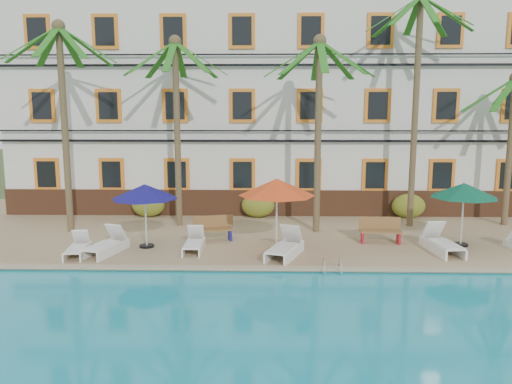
{
  "coord_description": "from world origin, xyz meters",
  "views": [
    {
      "loc": [
        -0.36,
        -15.54,
        5.03
      ],
      "look_at": [
        -0.79,
        3.0,
        2.0
      ],
      "focal_mm": 35.0,
      "sensor_mm": 36.0,
      "label": 1
    }
  ],
  "objects_px": {
    "palm_c": "(319,107)",
    "umbrella_red": "(277,188)",
    "lounger_c": "(194,243)",
    "lounger_d": "(285,247)",
    "pool_ladder": "(332,271)",
    "bench_right": "(380,230)",
    "lounger_e": "(441,243)",
    "lounger_a": "(78,248)",
    "umbrella_green": "(464,191)",
    "lounger_b": "(106,245)",
    "palm_e": "(512,126)",
    "bench_left": "(212,228)",
    "palm_a": "(63,99)",
    "palm_b": "(177,105)",
    "palm_d": "(417,81)",
    "umbrella_blue": "(145,192)"
  },
  "relations": [
    {
      "from": "lounger_e",
      "to": "bench_left",
      "type": "distance_m",
      "value": 8.11
    },
    {
      "from": "lounger_a",
      "to": "pool_ladder",
      "type": "xyz_separation_m",
      "value": [
        8.29,
        -1.45,
        -0.25
      ]
    },
    {
      "from": "lounger_c",
      "to": "umbrella_green",
      "type": "bearing_deg",
      "value": 5.27
    },
    {
      "from": "palm_e",
      "to": "lounger_c",
      "type": "xyz_separation_m",
      "value": [
        -12.57,
        -4.26,
        -3.88
      ]
    },
    {
      "from": "lounger_c",
      "to": "lounger_e",
      "type": "distance_m",
      "value": 8.48
    },
    {
      "from": "umbrella_green",
      "to": "lounger_b",
      "type": "relative_size",
      "value": 1.14
    },
    {
      "from": "lounger_d",
      "to": "bench_left",
      "type": "bearing_deg",
      "value": 143.05
    },
    {
      "from": "bench_right",
      "to": "pool_ladder",
      "type": "xyz_separation_m",
      "value": [
        -2.18,
        -3.34,
        -0.47
      ]
    },
    {
      "from": "palm_d",
      "to": "pool_ladder",
      "type": "xyz_separation_m",
      "value": [
        -4.04,
        -6.1,
        -5.96
      ]
    },
    {
      "from": "umbrella_red",
      "to": "pool_ladder",
      "type": "relative_size",
      "value": 3.51
    },
    {
      "from": "palm_a",
      "to": "lounger_e",
      "type": "xyz_separation_m",
      "value": [
        13.84,
        -2.65,
        -4.91
      ]
    },
    {
      "from": "pool_ladder",
      "to": "palm_c",
      "type": "bearing_deg",
      "value": 89.97
    },
    {
      "from": "palm_e",
      "to": "lounger_a",
      "type": "xyz_separation_m",
      "value": [
        -16.38,
        -4.91,
        -3.9
      ]
    },
    {
      "from": "palm_c",
      "to": "lounger_b",
      "type": "xyz_separation_m",
      "value": [
        -7.41,
        -3.3,
        -4.62
      ]
    },
    {
      "from": "palm_e",
      "to": "lounger_b",
      "type": "distance_m",
      "value": 16.63
    },
    {
      "from": "palm_c",
      "to": "palm_d",
      "type": "distance_m",
      "value": 4.31
    },
    {
      "from": "lounger_e",
      "to": "pool_ladder",
      "type": "xyz_separation_m",
      "value": [
        -4.0,
        -2.13,
        -0.32
      ]
    },
    {
      "from": "palm_a",
      "to": "palm_e",
      "type": "height_order",
      "value": "palm_a"
    },
    {
      "from": "palm_c",
      "to": "lounger_d",
      "type": "bearing_deg",
      "value": -111.15
    },
    {
      "from": "umbrella_green",
      "to": "bench_left",
      "type": "relative_size",
      "value": 1.49
    },
    {
      "from": "palm_c",
      "to": "lounger_e",
      "type": "relative_size",
      "value": 3.57
    },
    {
      "from": "palm_a",
      "to": "umbrella_green",
      "type": "distance_m",
      "value": 15.28
    },
    {
      "from": "lounger_d",
      "to": "lounger_e",
      "type": "bearing_deg",
      "value": 6.93
    },
    {
      "from": "lounger_c",
      "to": "bench_right",
      "type": "xyz_separation_m",
      "value": [
        6.67,
        1.25,
        0.2
      ]
    },
    {
      "from": "umbrella_blue",
      "to": "pool_ladder",
      "type": "bearing_deg",
      "value": -21.96
    },
    {
      "from": "lounger_c",
      "to": "pool_ladder",
      "type": "distance_m",
      "value": 4.95
    },
    {
      "from": "umbrella_green",
      "to": "bench_left",
      "type": "distance_m",
      "value": 9.12
    },
    {
      "from": "palm_c",
      "to": "pool_ladder",
      "type": "distance_m",
      "value": 7.01
    },
    {
      "from": "palm_c",
      "to": "lounger_a",
      "type": "xyz_separation_m",
      "value": [
        -8.29,
        -3.55,
        -4.66
      ]
    },
    {
      "from": "palm_c",
      "to": "umbrella_red",
      "type": "height_order",
      "value": "palm_c"
    },
    {
      "from": "lounger_c",
      "to": "bench_right",
      "type": "distance_m",
      "value": 6.79
    },
    {
      "from": "lounger_c",
      "to": "lounger_d",
      "type": "relative_size",
      "value": 0.79
    },
    {
      "from": "bench_left",
      "to": "bench_right",
      "type": "height_order",
      "value": "same"
    },
    {
      "from": "lounger_b",
      "to": "pool_ladder",
      "type": "xyz_separation_m",
      "value": [
        7.4,
        -1.7,
        -0.3
      ]
    },
    {
      "from": "palm_c",
      "to": "umbrella_red",
      "type": "distance_m",
      "value": 4.33
    },
    {
      "from": "palm_b",
      "to": "lounger_b",
      "type": "distance_m",
      "value": 6.58
    },
    {
      "from": "palm_a",
      "to": "palm_d",
      "type": "xyz_separation_m",
      "value": [
        13.88,
        1.32,
        0.73
      ]
    },
    {
      "from": "palm_e",
      "to": "bench_left",
      "type": "distance_m",
      "value": 12.96
    },
    {
      "from": "lounger_d",
      "to": "lounger_e",
      "type": "relative_size",
      "value": 1.03
    },
    {
      "from": "palm_a",
      "to": "bench_right",
      "type": "distance_m",
      "value": 13.01
    },
    {
      "from": "lounger_e",
      "to": "palm_b",
      "type": "bearing_deg",
      "value": 158.27
    },
    {
      "from": "lounger_b",
      "to": "bench_left",
      "type": "height_order",
      "value": "bench_left"
    },
    {
      "from": "lounger_a",
      "to": "lounger_e",
      "type": "bearing_deg",
      "value": 3.17
    },
    {
      "from": "umbrella_red",
      "to": "lounger_e",
      "type": "bearing_deg",
      "value": 0.94
    },
    {
      "from": "palm_c",
      "to": "lounger_a",
      "type": "relative_size",
      "value": 4.44
    },
    {
      "from": "palm_a",
      "to": "umbrella_red",
      "type": "relative_size",
      "value": 3.13
    },
    {
      "from": "palm_b",
      "to": "palm_c",
      "type": "xyz_separation_m",
      "value": [
        5.68,
        -0.98,
        -0.08
      ]
    },
    {
      "from": "umbrella_green",
      "to": "lounger_b",
      "type": "distance_m",
      "value": 12.56
    },
    {
      "from": "lounger_e",
      "to": "umbrella_blue",
      "type": "bearing_deg",
      "value": 177.83
    },
    {
      "from": "palm_b",
      "to": "palm_e",
      "type": "distance_m",
      "value": 13.79
    }
  ]
}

